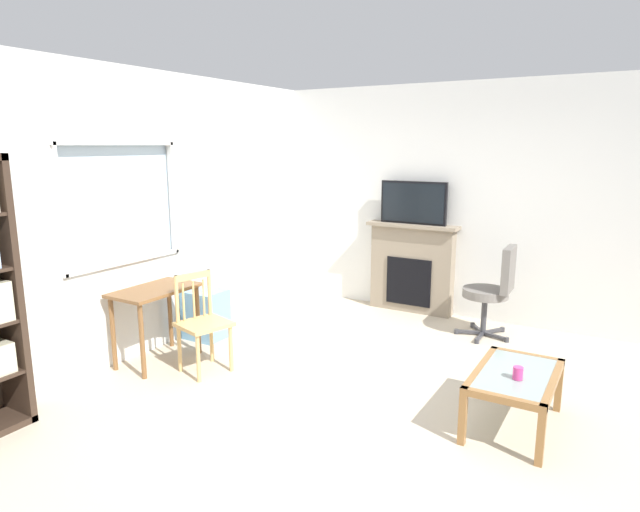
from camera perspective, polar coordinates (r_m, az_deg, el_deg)
ground at (r=4.52m, az=5.67°, el=-15.38°), size 6.23×6.01×0.02m
wall_back_with_window at (r=5.61m, az=-17.85°, el=4.14°), size 5.23×0.15×2.74m
wall_right at (r=6.59m, az=15.81°, el=5.39°), size 0.12×5.21×2.74m
desk_under_window at (r=5.33m, az=-16.89°, el=-4.62°), size 0.80×0.48×0.72m
wooden_chair at (r=5.06m, az=-12.31°, el=-6.77°), size 0.51×0.50×0.90m
plastic_drawer_unit at (r=5.95m, az=-11.89°, el=-6.00°), size 0.35×0.40×0.52m
fireplace at (r=6.78m, az=9.61°, el=-1.20°), size 0.26×1.13×1.10m
tv at (r=6.63m, az=9.79°, el=5.54°), size 0.06×0.82×0.51m
office_chair at (r=6.05m, az=17.81°, el=-3.13°), size 0.56×0.58×1.00m
coffee_table at (r=4.27m, az=19.82°, el=-12.27°), size 0.91×0.55×0.42m
sippy_cup at (r=4.13m, az=20.08°, el=-11.47°), size 0.07×0.07×0.09m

